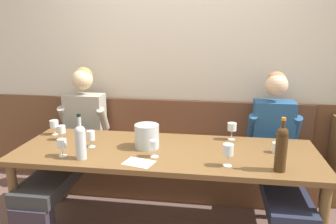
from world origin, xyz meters
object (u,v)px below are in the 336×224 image
object	(u,v)px
dining_table	(166,158)
wine_glass_mid_left	(91,136)
wall_bench	(176,167)
wine_glass_left_end	(154,145)
person_center_left_seat	(72,142)
person_right_seat	(278,152)
wine_glass_right_end	(61,130)
water_tumbler_center	(276,148)
wine_bottle_clear_water	(281,148)
wine_glass_center_rear	(228,151)
ice_bucket	(147,136)
wine_glass_center_front	(62,144)
wine_glass_by_bottle	(232,128)
wine_bottle_amber_mid	(80,141)
wine_glass_near_bucket	(54,124)

from	to	relation	value
dining_table	wine_glass_mid_left	size ratio (longest dim) A/B	17.52
wall_bench	wine_glass_left_end	size ratio (longest dim) A/B	20.47
person_center_left_seat	person_right_seat	world-z (taller)	person_center_left_seat
person_right_seat	wine_glass_right_end	bearing A→B (deg)	-172.62
dining_table	wine_glass_left_end	distance (m)	0.24
person_right_seat	wine_glass_mid_left	size ratio (longest dim) A/B	9.48
person_right_seat	water_tumbler_center	size ratio (longest dim) A/B	16.24
wine_bottle_clear_water	wine_glass_center_rear	bearing A→B (deg)	175.48
wine_glass_left_end	water_tumbler_center	xyz separation A→B (m)	(0.92, 0.23, -0.05)
ice_bucket	wine_glass_center_front	xyz separation A→B (m)	(-0.59, -0.28, -0.00)
wine_bottle_clear_water	wine_glass_by_bottle	world-z (taller)	wine_bottle_clear_water
wine_bottle_amber_mid	wine_glass_mid_left	size ratio (longest dim) A/B	2.53
person_center_left_seat	wine_glass_left_end	world-z (taller)	person_center_left_seat
water_tumbler_center	wine_bottle_amber_mid	bearing A→B (deg)	-166.50
wine_bottle_clear_water	person_center_left_seat	bearing A→B (deg)	161.08
wine_bottle_clear_water	wine_glass_left_end	distance (m)	0.90
wine_glass_mid_left	wine_glass_center_rear	world-z (taller)	wine_glass_center_rear
wine_bottle_clear_water	wine_glass_right_end	xyz separation A→B (m)	(-1.75, 0.38, -0.08)
wine_glass_center_rear	wine_bottle_clear_water	bearing A→B (deg)	-4.52
wine_glass_center_front	water_tumbler_center	bearing A→B (deg)	11.27
wine_glass_mid_left	wine_glass_by_bottle	distance (m)	1.19
wine_glass_by_bottle	wine_bottle_clear_water	bearing A→B (deg)	-63.54
person_center_left_seat	wine_bottle_clear_water	world-z (taller)	person_center_left_seat
wine_glass_mid_left	water_tumbler_center	bearing A→B (deg)	3.79
wine_glass_center_front	wine_glass_center_rear	size ratio (longest dim) A/B	0.83
ice_bucket	wine_glass_left_end	distance (m)	0.21
ice_bucket	wine_glass_center_front	size ratio (longest dim) A/B	1.46
wine_bottle_amber_mid	wine_glass_by_bottle	distance (m)	1.27
wine_glass_right_end	wine_glass_left_end	bearing A→B (deg)	-17.00
wine_glass_right_end	wine_glass_by_bottle	size ratio (longest dim) A/B	0.86
wine_glass_center_front	wine_glass_mid_left	distance (m)	0.26
wine_glass_center_rear	wine_glass_by_bottle	xyz separation A→B (m)	(0.05, 0.58, -0.00)
ice_bucket	wine_glass_right_end	bearing A→B (deg)	174.45
wine_glass_left_end	wine_glass_center_rear	distance (m)	0.55
wall_bench	wine_glass_near_bucket	distance (m)	1.27
wine_glass_left_end	wine_glass_right_end	bearing A→B (deg)	163.00
person_right_seat	wine_glass_near_bucket	distance (m)	1.99
wine_glass_mid_left	wine_glass_center_rear	bearing A→B (deg)	-11.70
dining_table	wine_glass_left_end	bearing A→B (deg)	-110.73
ice_bucket	wine_bottle_clear_water	xyz separation A→B (m)	(0.98, -0.31, 0.07)
person_right_seat	wine_glass_left_end	bearing A→B (deg)	-152.93
dining_table	wine_glass_left_end	size ratio (longest dim) A/B	18.18
ice_bucket	wine_glass_near_bucket	size ratio (longest dim) A/B	1.46
wine_bottle_clear_water	water_tumbler_center	world-z (taller)	wine_bottle_clear_water
wine_glass_left_end	wine_glass_right_end	world-z (taller)	wine_glass_left_end
dining_table	wine_glass_by_bottle	bearing A→B (deg)	32.24
wine_glass_left_end	wine_glass_by_bottle	distance (m)	0.76
person_right_seat	ice_bucket	distance (m)	1.14
ice_bucket	wine_bottle_amber_mid	world-z (taller)	wine_bottle_amber_mid
person_center_left_seat	wine_glass_left_end	bearing A→B (deg)	-29.01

